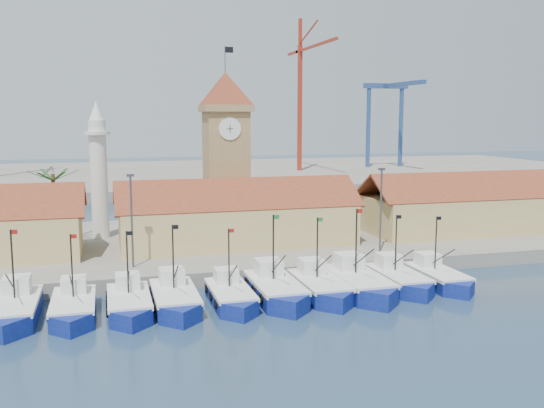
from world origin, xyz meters
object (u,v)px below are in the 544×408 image
object	(u,v)px
boat_0	(14,311)
boat_5	(276,291)
clock_tower	(226,150)
minaret	(99,169)

from	to	relation	value
boat_0	boat_5	xyz separation A→B (m)	(21.32, -0.27, 0.03)
boat_0	clock_tower	distance (m)	33.52
clock_tower	boat_5	bearing A→B (deg)	-90.71
boat_0	minaret	xyz separation A→B (m)	(6.60, 25.07, 8.95)
boat_5	clock_tower	world-z (taller)	clock_tower
clock_tower	boat_0	bearing A→B (deg)	-133.13
boat_0	boat_5	world-z (taller)	boat_5
boat_5	clock_tower	size ratio (longest dim) A/B	0.46
clock_tower	minaret	distance (m)	15.30
boat_0	boat_5	distance (m)	21.32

